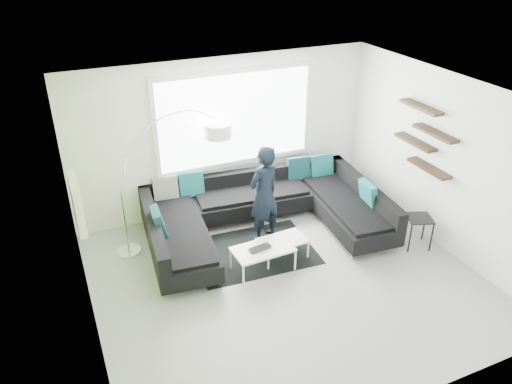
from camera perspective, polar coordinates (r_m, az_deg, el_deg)
ground at (r=7.63m, az=3.42°, el=-9.86°), size 5.50×5.50×0.00m
room_shell at (r=6.85m, az=3.35°, el=3.22°), size 5.54×5.04×2.82m
sectional_sofa at (r=8.41m, az=1.05°, el=-2.77°), size 4.13×2.79×0.84m
rug at (r=8.18m, az=-0.30°, el=-6.80°), size 2.01×1.52×0.01m
coffee_table at (r=7.82m, az=1.93°, el=-6.96°), size 1.21×0.74×0.39m
arc_lamp at (r=7.88m, az=-15.25°, el=-0.13°), size 2.14×1.06×2.18m
side_table at (r=8.60m, az=17.93°, el=-4.33°), size 0.51×0.51×0.54m
person at (r=8.10m, az=0.89°, el=-0.27°), size 0.87×0.79×1.68m
laptop at (r=7.52m, az=0.66°, el=-6.62°), size 0.42×0.33×0.03m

